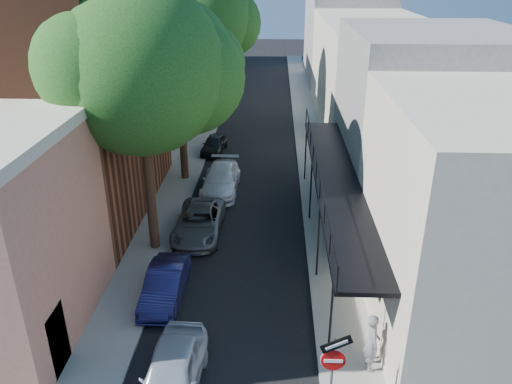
# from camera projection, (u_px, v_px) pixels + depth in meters

# --- Properties ---
(road_surface) EXTENTS (6.00, 64.00, 0.01)m
(road_surface) POSITION_uv_depth(u_px,v_px,m) (257.00, 122.00, 40.57)
(road_surface) COLOR black
(road_surface) RESTS_ON ground
(sidewalk_left) EXTENTS (2.00, 64.00, 0.12)m
(sidewalk_left) POSITION_uv_depth(u_px,v_px,m) (208.00, 121.00, 40.69)
(sidewalk_left) COLOR gray
(sidewalk_left) RESTS_ON ground
(sidewalk_right) EXTENTS (2.00, 64.00, 0.12)m
(sidewalk_right) POSITION_uv_depth(u_px,v_px,m) (306.00, 122.00, 40.40)
(sidewalk_right) COLOR gray
(sidewalk_right) RESTS_ON ground
(buildings_left) EXTENTS (10.10, 59.10, 12.00)m
(buildings_left) POSITION_uv_depth(u_px,v_px,m) (133.00, 62.00, 37.73)
(buildings_left) COLOR tan
(buildings_left) RESTS_ON ground
(buildings_right) EXTENTS (9.80, 55.00, 10.00)m
(buildings_right) POSITION_uv_depth(u_px,v_px,m) (374.00, 69.00, 37.94)
(buildings_right) COLOR beige
(buildings_right) RESTS_ON ground
(sign_post) EXTENTS (0.89, 0.17, 2.99)m
(sign_post) POSITION_uv_depth(u_px,v_px,m) (333.00, 363.00, 13.22)
(sign_post) COLOR #595B60
(sign_post) RESTS_ON ground
(oak_near) EXTENTS (7.48, 6.80, 11.42)m
(oak_near) POSITION_uv_depth(u_px,v_px,m) (151.00, 71.00, 19.48)
(oak_near) COLOR #352315
(oak_near) RESTS_ON ground
(oak_mid) EXTENTS (6.60, 6.00, 10.20)m
(oak_mid) POSITION_uv_depth(u_px,v_px,m) (185.00, 58.00, 27.06)
(oak_mid) COLOR #352315
(oak_mid) RESTS_ON ground
(oak_far) EXTENTS (7.70, 7.00, 11.90)m
(oak_far) POSITION_uv_depth(u_px,v_px,m) (207.00, 18.00, 34.78)
(oak_far) COLOR #352315
(oak_far) RESTS_ON ground
(parked_car_a) EXTENTS (1.83, 4.20, 1.41)m
(parked_car_a) POSITION_uv_depth(u_px,v_px,m) (172.00, 374.00, 14.66)
(parked_car_a) COLOR silver
(parked_car_a) RESTS_ON ground
(parked_car_b) EXTENTS (1.38, 3.83, 1.26)m
(parked_car_b) POSITION_uv_depth(u_px,v_px,m) (165.00, 284.00, 18.90)
(parked_car_b) COLOR #171849
(parked_car_b) RESTS_ON ground
(parked_car_c) EXTENTS (2.20, 4.67, 1.29)m
(parked_car_c) POSITION_uv_depth(u_px,v_px,m) (199.00, 222.00, 23.44)
(parked_car_c) COLOR #595D61
(parked_car_c) RESTS_ON ground
(parked_car_d) EXTENTS (2.02, 4.80, 1.38)m
(parked_car_d) POSITION_uv_depth(u_px,v_px,m) (221.00, 180.00, 27.95)
(parked_car_d) COLOR white
(parked_car_d) RESTS_ON ground
(parked_car_e) EXTENTS (1.73, 3.57, 1.17)m
(parked_car_e) POSITION_uv_depth(u_px,v_px,m) (214.00, 144.00, 33.79)
(parked_car_e) COLOR black
(parked_car_e) RESTS_ON ground
(pedestrian) EXTENTS (0.52, 0.75, 1.98)m
(pedestrian) POSITION_uv_depth(u_px,v_px,m) (372.00, 342.00, 15.32)
(pedestrian) COLOR slate
(pedestrian) RESTS_ON sidewalk_right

